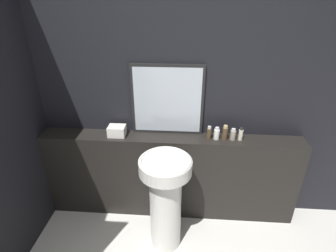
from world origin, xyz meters
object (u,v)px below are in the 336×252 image
object	(u,v)px
shampoo_bottle	(209,133)
conditioner_bottle	(217,134)
mirror	(167,100)
pedestal_sink	(165,197)
lotion_bottle	(225,133)
towel_stack	(117,131)
body_wash_bottle	(233,135)
hand_soap_bottle	(241,134)

from	to	relation	value
shampoo_bottle	conditioner_bottle	world-z (taller)	shampoo_bottle
mirror	conditioner_bottle	bearing A→B (deg)	-11.35
pedestal_sink	lotion_bottle	bearing A→B (deg)	38.70
towel_stack	shampoo_bottle	size ratio (longest dim) A/B	1.25
pedestal_sink	towel_stack	size ratio (longest dim) A/B	5.82
pedestal_sink	conditioner_bottle	world-z (taller)	conditioner_bottle
mirror	body_wash_bottle	xyz separation A→B (m)	(0.61, -0.09, -0.28)
pedestal_sink	towel_stack	distance (m)	0.76
pedestal_sink	lotion_bottle	xyz separation A→B (m)	(0.52, 0.41, 0.43)
mirror	lotion_bottle	world-z (taller)	mirror
conditioner_bottle	hand_soap_bottle	size ratio (longest dim) A/B	0.95
pedestal_sink	body_wash_bottle	distance (m)	0.83
shampoo_bottle	hand_soap_bottle	distance (m)	0.29
lotion_bottle	hand_soap_bottle	distance (m)	0.14
mirror	hand_soap_bottle	size ratio (longest dim) A/B	5.29
shampoo_bottle	mirror	bearing A→B (deg)	166.69
pedestal_sink	hand_soap_bottle	xyz separation A→B (m)	(0.66, 0.41, 0.42)
conditioner_bottle	body_wash_bottle	world-z (taller)	conditioner_bottle
lotion_bottle	hand_soap_bottle	world-z (taller)	lotion_bottle
towel_stack	hand_soap_bottle	size ratio (longest dim) A/B	1.27
mirror	body_wash_bottle	bearing A→B (deg)	-8.63
lotion_bottle	hand_soap_bottle	xyz separation A→B (m)	(0.14, 0.00, -0.01)
hand_soap_bottle	mirror	bearing A→B (deg)	172.24
towel_stack	body_wash_bottle	distance (m)	1.09
body_wash_bottle	towel_stack	bearing A→B (deg)	180.00
lotion_bottle	towel_stack	bearing A→B (deg)	180.00
pedestal_sink	shampoo_bottle	bearing A→B (deg)	48.07
body_wash_bottle	pedestal_sink	bearing A→B (deg)	-144.99
pedestal_sink	shampoo_bottle	distance (m)	0.70
body_wash_bottle	hand_soap_bottle	bearing A→B (deg)	0.00
conditioner_bottle	body_wash_bottle	bearing A→B (deg)	0.00
shampoo_bottle	body_wash_bottle	bearing A→B (deg)	0.00
mirror	towel_stack	bearing A→B (deg)	-168.87
shampoo_bottle	body_wash_bottle	xyz separation A→B (m)	(0.22, 0.00, -0.01)
body_wash_bottle	shampoo_bottle	bearing A→B (deg)	180.00
hand_soap_bottle	conditioner_bottle	bearing A→B (deg)	180.00
shampoo_bottle	lotion_bottle	world-z (taller)	lotion_bottle
hand_soap_bottle	body_wash_bottle	bearing A→B (deg)	180.00
pedestal_sink	towel_stack	bearing A→B (deg)	139.95
mirror	lotion_bottle	size ratio (longest dim) A/B	4.71
conditioner_bottle	hand_soap_bottle	xyz separation A→B (m)	(0.22, 0.00, 0.00)
pedestal_sink	towel_stack	world-z (taller)	towel_stack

